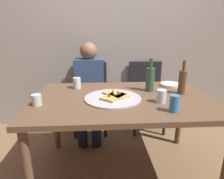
# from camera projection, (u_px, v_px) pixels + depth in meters

# --- Properties ---
(ground_plane) EXTENTS (8.00, 8.00, 0.00)m
(ground_plane) POSITION_uv_depth(u_px,v_px,m) (123.00, 170.00, 1.86)
(ground_plane) COLOR brown
(back_wall) EXTENTS (6.00, 0.10, 2.60)m
(back_wall) POSITION_uv_depth(u_px,v_px,m) (115.00, 31.00, 2.53)
(back_wall) COLOR gray
(back_wall) RESTS_ON ground_plane
(dining_table) EXTENTS (1.54, 0.98, 0.76)m
(dining_table) POSITION_uv_depth(u_px,v_px,m) (124.00, 105.00, 1.66)
(dining_table) COLOR brown
(dining_table) RESTS_ON ground_plane
(pizza_tray) EXTENTS (0.47, 0.47, 0.01)m
(pizza_tray) POSITION_uv_depth(u_px,v_px,m) (113.00, 98.00, 1.60)
(pizza_tray) COLOR #ADADB2
(pizza_tray) RESTS_ON dining_table
(pizza_slice_last) EXTENTS (0.23, 0.26, 0.05)m
(pizza_slice_last) POSITION_uv_depth(u_px,v_px,m) (116.00, 94.00, 1.64)
(pizza_slice_last) COLOR tan
(pizza_slice_last) RESTS_ON pizza_tray
(pizza_slice_extra) EXTENTS (0.24, 0.25, 0.05)m
(pizza_slice_extra) POSITION_uv_depth(u_px,v_px,m) (114.00, 96.00, 1.59)
(pizza_slice_extra) COLOR tan
(pizza_slice_extra) RESTS_ON pizza_tray
(wine_bottle) EXTENTS (0.08, 0.08, 0.31)m
(wine_bottle) POSITION_uv_depth(u_px,v_px,m) (150.00, 79.00, 1.78)
(wine_bottle) COLOR #2D5133
(wine_bottle) RESTS_ON dining_table
(beer_bottle) EXTENTS (0.07, 0.07, 0.30)m
(beer_bottle) POSITION_uv_depth(u_px,v_px,m) (182.00, 81.00, 1.70)
(beer_bottle) COLOR brown
(beer_bottle) RESTS_ON dining_table
(tumbler_near) EXTENTS (0.08, 0.08, 0.11)m
(tumbler_near) POSITION_uv_depth(u_px,v_px,m) (77.00, 83.00, 1.87)
(tumbler_near) COLOR silver
(tumbler_near) RESTS_ON dining_table
(tumbler_far) EXTENTS (0.08, 0.08, 0.10)m
(tumbler_far) POSITION_uv_depth(u_px,v_px,m) (161.00, 96.00, 1.50)
(tumbler_far) COLOR silver
(tumbler_far) RESTS_ON dining_table
(wine_glass) EXTENTS (0.07, 0.07, 0.09)m
(wine_glass) POSITION_uv_depth(u_px,v_px,m) (37.00, 100.00, 1.45)
(wine_glass) COLOR #B7C6BC
(wine_glass) RESTS_ON dining_table
(soda_can) EXTENTS (0.07, 0.07, 0.12)m
(soda_can) POSITION_uv_depth(u_px,v_px,m) (174.00, 104.00, 1.33)
(soda_can) COLOR #337AC1
(soda_can) RESTS_ON dining_table
(plate_stack) EXTENTS (0.21, 0.21, 0.03)m
(plate_stack) POSITION_uv_depth(u_px,v_px,m) (171.00, 85.00, 1.97)
(plate_stack) COLOR white
(plate_stack) RESTS_ON dining_table
(chair_left) EXTENTS (0.44, 0.44, 0.90)m
(chair_left) POSITION_uv_depth(u_px,v_px,m) (90.00, 92.00, 2.54)
(chair_left) COLOR black
(chair_left) RESTS_ON ground_plane
(chair_right) EXTENTS (0.44, 0.44, 0.90)m
(chair_right) POSITION_uv_depth(u_px,v_px,m) (146.00, 91.00, 2.58)
(chair_right) COLOR black
(chair_right) RESTS_ON ground_plane
(guest_in_sweater) EXTENTS (0.36, 0.56, 1.17)m
(guest_in_sweater) POSITION_uv_depth(u_px,v_px,m) (89.00, 86.00, 2.36)
(guest_in_sweater) COLOR navy
(guest_in_sweater) RESTS_ON ground_plane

